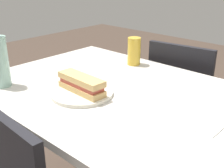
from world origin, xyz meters
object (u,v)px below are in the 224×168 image
(dining_table, at_px, (112,112))
(knife_near, at_px, (91,86))
(beer_glass, at_px, (134,51))
(chair_far, at_px, (183,100))
(baguette_sandwich_near, at_px, (81,84))
(plate_near, at_px, (82,93))

(dining_table, height_order, knife_near, knife_near)
(knife_near, xyz_separation_m, beer_glass, (-0.09, 0.40, 0.06))
(chair_far, bearing_deg, beer_glass, -115.57)
(chair_far, xyz_separation_m, knife_near, (-0.06, -0.71, 0.29))
(dining_table, relative_size, baguette_sandwich_near, 5.09)
(chair_far, relative_size, plate_near, 3.35)
(chair_far, bearing_deg, plate_near, -94.10)
(dining_table, height_order, beer_glass, beer_glass)
(chair_far, height_order, knife_near, chair_far)
(baguette_sandwich_near, height_order, knife_near, baguette_sandwich_near)
(chair_far, bearing_deg, knife_near, -95.09)
(dining_table, relative_size, knife_near, 6.69)
(chair_far, relative_size, baguette_sandwich_near, 3.76)
(dining_table, bearing_deg, knife_near, -125.04)
(plate_near, relative_size, baguette_sandwich_near, 1.12)
(beer_glass, bearing_deg, knife_near, -77.90)
(dining_table, distance_m, chair_far, 0.65)
(dining_table, relative_size, chair_far, 1.35)
(baguette_sandwich_near, relative_size, beer_glass, 1.57)
(knife_near, bearing_deg, plate_near, -82.61)
(chair_far, height_order, beer_glass, beer_glass)
(plate_near, xyz_separation_m, knife_near, (-0.01, 0.06, 0.01))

